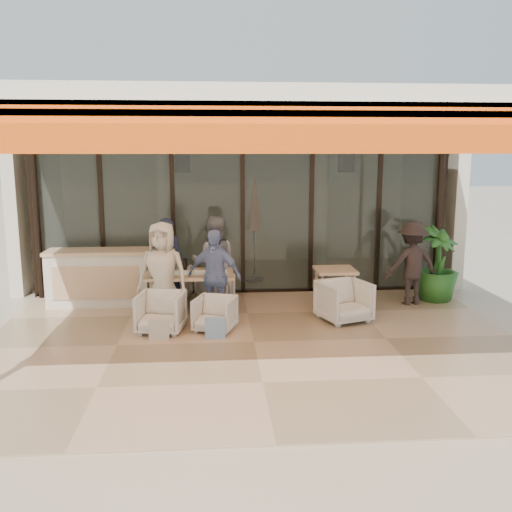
{
  "coord_description": "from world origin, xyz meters",
  "views": [
    {
      "loc": [
        -0.58,
        -8.04,
        2.83
      ],
      "look_at": [
        0.1,
        0.9,
        1.15
      ],
      "focal_mm": 40.0,
      "sensor_mm": 36.0,
      "label": 1
    }
  ],
  "objects_px": {
    "chair_far_left": "(170,282)",
    "diner_navy": "(167,263)",
    "potted_palm": "(437,264)",
    "diner_cream": "(163,273)",
    "diner_periwinkle": "(214,276)",
    "host_counter": "(99,277)",
    "side_chair": "(344,299)",
    "chair_near_left": "(161,311)",
    "chair_near_right": "(215,312)",
    "standing_woman": "(412,264)",
    "side_table": "(335,275)",
    "chair_far_right": "(214,284)",
    "diner_grey": "(214,262)",
    "dining_table": "(189,276)"
  },
  "relations": [
    {
      "from": "diner_periwinkle",
      "to": "chair_far_right",
      "type": "bearing_deg",
      "value": 110.67
    },
    {
      "from": "diner_grey",
      "to": "potted_palm",
      "type": "relative_size",
      "value": 1.17
    },
    {
      "from": "chair_near_left",
      "to": "diner_grey",
      "type": "distance_m",
      "value": 1.7
    },
    {
      "from": "potted_palm",
      "to": "side_table",
      "type": "bearing_deg",
      "value": -168.37
    },
    {
      "from": "chair_near_left",
      "to": "standing_woman",
      "type": "xyz_separation_m",
      "value": [
        4.44,
        1.27,
        0.42
      ]
    },
    {
      "from": "host_counter",
      "to": "chair_far_left",
      "type": "distance_m",
      "value": 1.3
    },
    {
      "from": "chair_far_right",
      "to": "diner_navy",
      "type": "xyz_separation_m",
      "value": [
        -0.84,
        -0.5,
        0.51
      ]
    },
    {
      "from": "dining_table",
      "to": "diner_periwinkle",
      "type": "xyz_separation_m",
      "value": [
        0.43,
        -0.46,
        0.09
      ]
    },
    {
      "from": "chair_near_right",
      "to": "diner_periwinkle",
      "type": "xyz_separation_m",
      "value": [
        0.0,
        0.5,
        0.47
      ]
    },
    {
      "from": "dining_table",
      "to": "diner_grey",
      "type": "bearing_deg",
      "value": 46.01
    },
    {
      "from": "dining_table",
      "to": "chair_near_left",
      "type": "xyz_separation_m",
      "value": [
        -0.41,
        -0.96,
        -0.33
      ]
    },
    {
      "from": "dining_table",
      "to": "side_chair",
      "type": "relative_size",
      "value": 1.96
    },
    {
      "from": "dining_table",
      "to": "diner_cream",
      "type": "xyz_separation_m",
      "value": [
        -0.41,
        -0.46,
        0.16
      ]
    },
    {
      "from": "diner_periwinkle",
      "to": "potted_palm",
      "type": "bearing_deg",
      "value": 34.25
    },
    {
      "from": "chair_far_left",
      "to": "diner_navy",
      "type": "xyz_separation_m",
      "value": [
        0.0,
        -0.5,
        0.46
      ]
    },
    {
      "from": "dining_table",
      "to": "diner_periwinkle",
      "type": "relative_size",
      "value": 0.96
    },
    {
      "from": "chair_near_left",
      "to": "diner_grey",
      "type": "bearing_deg",
      "value": 68.61
    },
    {
      "from": "diner_navy",
      "to": "diner_cream",
      "type": "distance_m",
      "value": 0.9
    },
    {
      "from": "diner_periwinkle",
      "to": "side_table",
      "type": "bearing_deg",
      "value": 36.06
    },
    {
      "from": "standing_woman",
      "to": "potted_palm",
      "type": "bearing_deg",
      "value": -166.81
    },
    {
      "from": "chair_far_left",
      "to": "chair_far_right",
      "type": "relative_size",
      "value": 1.17
    },
    {
      "from": "diner_cream",
      "to": "diner_periwinkle",
      "type": "bearing_deg",
      "value": 13.61
    },
    {
      "from": "standing_woman",
      "to": "side_table",
      "type": "bearing_deg",
      "value": -1.96
    },
    {
      "from": "diner_periwinkle",
      "to": "diner_cream",
      "type": "bearing_deg",
      "value": -159.33
    },
    {
      "from": "diner_grey",
      "to": "chair_near_right",
      "type": "bearing_deg",
      "value": 91.89
    },
    {
      "from": "chair_far_left",
      "to": "chair_near_right",
      "type": "distance_m",
      "value": 2.08
    },
    {
      "from": "chair_far_left",
      "to": "diner_cream",
      "type": "height_order",
      "value": "diner_cream"
    },
    {
      "from": "chair_near_left",
      "to": "chair_near_right",
      "type": "distance_m",
      "value": 0.84
    },
    {
      "from": "dining_table",
      "to": "diner_navy",
      "type": "xyz_separation_m",
      "value": [
        -0.41,
        0.44,
        0.14
      ]
    },
    {
      "from": "standing_woman",
      "to": "diner_grey",
      "type": "bearing_deg",
      "value": -11.12
    },
    {
      "from": "host_counter",
      "to": "side_chair",
      "type": "distance_m",
      "value": 4.45
    },
    {
      "from": "diner_navy",
      "to": "side_chair",
      "type": "height_order",
      "value": "diner_navy"
    },
    {
      "from": "diner_navy",
      "to": "standing_woman",
      "type": "height_order",
      "value": "diner_navy"
    },
    {
      "from": "host_counter",
      "to": "diner_cream",
      "type": "relative_size",
      "value": 1.1
    },
    {
      "from": "diner_periwinkle",
      "to": "potted_palm",
      "type": "relative_size",
      "value": 1.1
    },
    {
      "from": "chair_far_left",
      "to": "side_chair",
      "type": "xyz_separation_m",
      "value": [
        2.99,
        -1.56,
        0.02
      ]
    },
    {
      "from": "chair_far_left",
      "to": "chair_near_left",
      "type": "distance_m",
      "value": 1.9
    },
    {
      "from": "chair_far_right",
      "to": "potted_palm",
      "type": "bearing_deg",
      "value": 154.11
    },
    {
      "from": "diner_cream",
      "to": "chair_far_right",
      "type": "bearing_deg",
      "value": 72.65
    },
    {
      "from": "diner_navy",
      "to": "chair_near_right",
      "type": "bearing_deg",
      "value": 129.98
    },
    {
      "from": "diner_cream",
      "to": "host_counter",
      "type": "bearing_deg",
      "value": 150.87
    },
    {
      "from": "dining_table",
      "to": "chair_far_left",
      "type": "xyz_separation_m",
      "value": [
        -0.41,
        0.94,
        -0.32
      ]
    },
    {
      "from": "dining_table",
      "to": "diner_grey",
      "type": "xyz_separation_m",
      "value": [
        0.43,
        0.44,
        0.15
      ]
    },
    {
      "from": "diner_grey",
      "to": "standing_woman",
      "type": "distance_m",
      "value": 3.6
    },
    {
      "from": "diner_navy",
      "to": "side_chair",
      "type": "bearing_deg",
      "value": 169.48
    },
    {
      "from": "dining_table",
      "to": "diner_periwinkle",
      "type": "distance_m",
      "value": 0.63
    },
    {
      "from": "diner_navy",
      "to": "potted_palm",
      "type": "height_order",
      "value": "diner_navy"
    },
    {
      "from": "chair_far_right",
      "to": "diner_cream",
      "type": "height_order",
      "value": "diner_cream"
    },
    {
      "from": "diner_cream",
      "to": "side_chair",
      "type": "xyz_separation_m",
      "value": [
        2.99,
        -0.16,
        -0.46
      ]
    },
    {
      "from": "diner_navy",
      "to": "potted_palm",
      "type": "relative_size",
      "value": 1.16
    }
  ]
}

